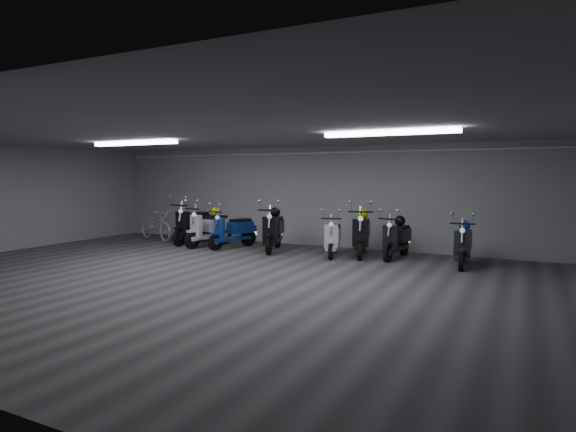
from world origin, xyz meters
The scene contains 20 objects.
floor centered at (0.00, 0.00, -0.01)m, with size 14.00×10.00×0.01m, color #3A3B3D.
ceiling centered at (0.00, 0.00, 2.80)m, with size 14.00×10.00×0.01m, color gray.
back_wall centered at (0.00, 5.00, 1.40)m, with size 14.00×0.01×2.80m, color #999A9C.
fluor_strip_left centered at (-3.00, 1.00, 2.74)m, with size 2.40×0.18×0.08m, color white.
fluor_strip_right centered at (3.00, 1.00, 2.74)m, with size 2.40×0.18×0.08m, color white.
conduit centered at (0.00, 4.92, 2.62)m, with size 0.05×0.05×13.60m, color white.
scooter_1 centered at (-3.56, 3.80, 0.72)m, with size 0.64×1.93×1.43m, color black, non-canonical shape.
scooter_2 centered at (-2.77, 3.51, 0.68)m, with size 0.61×1.82×1.36m, color silver, non-canonical shape.
scooter_4 centered at (-1.97, 3.51, 0.64)m, with size 0.57×1.72×1.28m, color navy, non-canonical shape.
scooter_5 centered at (-0.75, 3.61, 0.70)m, with size 0.62×1.87×1.40m, color black, non-canonical shape.
scooter_6 centered at (0.95, 3.57, 0.61)m, with size 0.54×1.63×1.21m, color silver, non-canonical shape.
scooter_7 centered at (1.58, 3.88, 0.71)m, with size 0.64×1.91×1.42m, color black, non-canonical shape.
scooter_8 centered at (2.44, 3.89, 0.62)m, with size 0.55×1.66×1.24m, color black, non-canonical shape.
scooter_9 centered at (4.00, 3.54, 0.62)m, with size 0.55×1.66×1.24m, color black, non-canonical shape.
bicycle centered at (-4.99, 3.84, 0.57)m, with size 0.62×1.76×1.14m, color silver.
helmet_0 centered at (-0.83, 3.85, 1.00)m, with size 0.28×0.28×0.28m, color black.
helmet_1 centered at (-2.72, 3.76, 0.97)m, with size 0.25×0.25×0.25m, color #C6C50B.
helmet_2 centered at (2.47, 4.12, 0.90)m, with size 0.26×0.26×0.26m, color black.
helmet_3 centered at (3.99, 3.77, 0.88)m, with size 0.24×0.24×0.24m, color #0D3297.
helmet_4 centered at (1.52, 4.13, 1.02)m, with size 0.29×0.29×0.29m, color #B2BB0B.
Camera 1 is at (5.22, -7.40, 1.99)m, focal length 29.82 mm.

